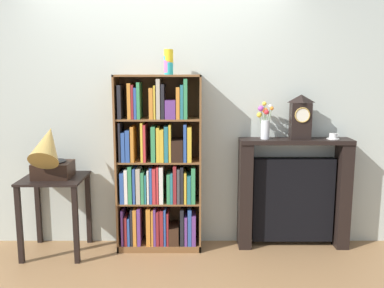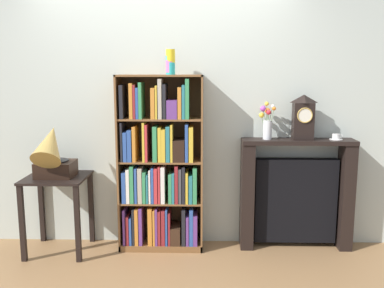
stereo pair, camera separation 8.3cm
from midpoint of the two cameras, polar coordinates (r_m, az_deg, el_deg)
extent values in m
cube|color=#997047|center=(4.18, -4.79, -14.47)|extent=(7.86, 6.40, 0.02)
cube|color=beige|center=(4.15, -2.38, 4.20)|extent=(4.86, 0.08, 2.60)
cube|color=brown|center=(4.10, -10.22, -2.61)|extent=(0.02, 0.30, 1.67)
cube|color=brown|center=(4.03, 0.74, -2.66)|extent=(0.02, 0.30, 1.67)
cube|color=brown|center=(4.19, -4.61, -2.22)|extent=(0.80, 0.01, 1.67)
cube|color=brown|center=(3.95, -4.96, 9.11)|extent=(0.80, 0.30, 0.02)
cube|color=brown|center=(4.29, -4.63, -13.19)|extent=(0.80, 0.30, 0.06)
cube|color=#663884|center=(4.24, -9.44, -10.63)|extent=(0.02, 0.24, 0.35)
cube|color=maroon|center=(4.25, -9.01, -11.04)|extent=(0.03, 0.24, 0.28)
cube|color=#2D519E|center=(4.24, -8.62, -11.16)|extent=(0.02, 0.23, 0.27)
cube|color=black|center=(4.23, -8.25, -10.62)|extent=(0.02, 0.24, 0.35)
cube|color=orange|center=(4.21, -7.86, -10.70)|extent=(0.03, 0.22, 0.35)
cube|color=#663884|center=(4.22, -7.30, -10.56)|extent=(0.03, 0.25, 0.36)
cube|color=orange|center=(4.20, -6.08, -10.65)|extent=(0.04, 0.23, 0.36)
cube|color=orange|center=(4.20, -5.58, -10.78)|extent=(0.02, 0.22, 0.35)
cube|color=#663884|center=(4.20, -5.25, -10.70)|extent=(0.02, 0.23, 0.35)
cube|color=maroon|center=(4.20, -4.88, -10.83)|extent=(0.03, 0.23, 0.34)
cube|color=maroon|center=(4.21, -4.35, -10.76)|extent=(0.03, 0.25, 0.34)
cube|color=#2D519E|center=(4.18, -3.93, -10.80)|extent=(0.02, 0.20, 0.35)
cube|color=maroon|center=(4.19, -3.57, -10.96)|extent=(0.02, 0.22, 0.32)
cube|color=#382316|center=(4.22, -2.75, -11.90)|extent=(0.09, 0.24, 0.17)
cube|color=black|center=(4.17, -1.68, -10.86)|extent=(0.03, 0.20, 0.35)
cube|color=#663884|center=(4.20, -1.15, -11.18)|extent=(0.03, 0.24, 0.28)
cube|color=#2D519E|center=(4.19, -0.66, -10.75)|extent=(0.03, 0.25, 0.35)
cube|color=#663884|center=(4.18, -0.11, -11.17)|extent=(0.04, 0.21, 0.30)
cube|color=brown|center=(4.14, -4.71, -7.62)|extent=(0.76, 0.28, 0.02)
cube|color=#2D519E|center=(4.12, -9.50, -5.58)|extent=(0.04, 0.22, 0.29)
cube|color=white|center=(4.11, -8.98, -5.38)|extent=(0.03, 0.24, 0.32)
cube|color=#388E56|center=(4.10, -8.47, -5.19)|extent=(0.03, 0.23, 0.35)
cube|color=#2D519E|center=(4.10, -7.95, -5.31)|extent=(0.02, 0.24, 0.33)
cube|color=#B2A893|center=(4.08, -7.44, -5.38)|extent=(0.04, 0.21, 0.33)
cube|color=#388E56|center=(4.08, -6.88, -5.61)|extent=(0.03, 0.21, 0.30)
cube|color=teal|center=(4.09, -6.46, -5.74)|extent=(0.02, 0.24, 0.27)
cube|color=white|center=(4.07, -6.15, -5.52)|extent=(0.02, 0.21, 0.31)
cube|color=#2D519E|center=(4.09, -5.76, -5.29)|extent=(0.02, 0.25, 0.34)
cube|color=#C63338|center=(4.08, -5.33, -5.35)|extent=(0.03, 0.24, 0.33)
cube|color=#C63338|center=(4.06, -4.90, -5.28)|extent=(0.02, 0.22, 0.35)
cube|color=white|center=(4.07, -4.41, -5.24)|extent=(0.04, 0.25, 0.35)
cube|color=#388E56|center=(4.07, -3.46, -5.72)|extent=(0.03, 0.24, 0.28)
cube|color=teal|center=(4.07, -3.06, -5.72)|extent=(0.02, 0.23, 0.28)
cube|color=maroon|center=(4.06, -2.62, -5.19)|extent=(0.03, 0.24, 0.36)
cube|color=#424247|center=(4.07, -2.14, -5.36)|extent=(0.03, 0.25, 0.33)
cube|color=black|center=(4.06, -1.68, -5.26)|extent=(0.03, 0.25, 0.35)
cube|color=gold|center=(4.06, -1.24, -5.64)|extent=(0.02, 0.23, 0.29)
cube|color=teal|center=(4.07, -0.75, -5.82)|extent=(0.03, 0.24, 0.27)
cube|color=#388E56|center=(4.05, -0.19, -5.35)|extent=(0.04, 0.23, 0.34)
cube|color=brown|center=(4.04, -4.79, -2.23)|extent=(0.76, 0.28, 0.02)
cube|color=black|center=(4.03, -9.80, 0.38)|extent=(0.02, 0.23, 0.36)
cube|color=#2D519E|center=(4.02, -9.38, -0.27)|extent=(0.03, 0.21, 0.27)
cube|color=#2D519E|center=(4.01, -8.81, -0.14)|extent=(0.04, 0.21, 0.29)
cube|color=orange|center=(4.02, -8.19, 0.12)|extent=(0.03, 0.23, 0.33)
cube|color=gold|center=(4.01, -6.94, 0.39)|extent=(0.02, 0.25, 0.36)
cube|color=#C63338|center=(4.01, -6.58, 0.28)|extent=(0.02, 0.26, 0.34)
cube|color=#388E56|center=(3.98, -5.48, 0.09)|extent=(0.04, 0.21, 0.33)
cube|color=gold|center=(3.97, -4.91, 0.01)|extent=(0.03, 0.20, 0.32)
cube|color=gold|center=(3.99, -4.35, -0.06)|extent=(0.04, 0.24, 0.30)
cube|color=teal|center=(3.99, -3.74, 0.16)|extent=(0.04, 0.26, 0.33)
cube|color=gold|center=(3.97, -3.28, 0.23)|extent=(0.02, 0.22, 0.34)
cube|color=black|center=(3.98, -2.32, -0.78)|extent=(0.11, 0.22, 0.20)
cube|color=#2D519E|center=(3.97, -1.28, 0.27)|extent=(0.03, 0.23, 0.35)
cube|color=gold|center=(3.96, -0.71, 0.07)|extent=(0.04, 0.21, 0.32)
cube|color=brown|center=(3.98, -4.87, 3.38)|extent=(0.76, 0.28, 0.02)
cube|color=black|center=(3.98, -9.87, 5.61)|extent=(0.03, 0.22, 0.31)
cube|color=orange|center=(3.98, -8.58, 5.76)|extent=(0.03, 0.24, 0.32)
cube|color=maroon|center=(3.97, -8.17, 5.66)|extent=(0.02, 0.23, 0.31)
cube|color=#2D519E|center=(3.96, -7.80, 5.48)|extent=(0.02, 0.22, 0.28)
cube|color=#388E56|center=(3.97, -7.37, 5.84)|extent=(0.03, 0.26, 0.33)
cube|color=orange|center=(3.96, -5.74, 5.50)|extent=(0.04, 0.25, 0.28)
cube|color=gold|center=(3.93, -5.32, 5.63)|extent=(0.02, 0.20, 0.30)
cube|color=#B2A893|center=(3.94, -4.81, 6.09)|extent=(0.03, 0.24, 0.36)
cube|color=black|center=(3.95, -4.23, 5.75)|extent=(0.03, 0.25, 0.31)
cube|color=#663884|center=(3.93, -3.24, 4.70)|extent=(0.10, 0.21, 0.17)
cube|color=orange|center=(3.92, -2.23, 5.54)|extent=(0.03, 0.21, 0.29)
cube|color=teal|center=(3.94, -1.71, 5.72)|extent=(0.03, 0.26, 0.31)
cube|color=#388E56|center=(3.94, -1.22, 6.12)|extent=(0.03, 0.26, 0.36)
cylinder|color=#28B2B7|center=(3.92, -3.50, 10.05)|extent=(0.08, 0.08, 0.11)
cylinder|color=pink|center=(3.92, -3.55, 10.34)|extent=(0.08, 0.08, 0.11)
cylinder|color=#28B2B7|center=(3.92, -3.53, 10.62)|extent=(0.08, 0.08, 0.11)
cylinder|color=#28B2B7|center=(3.92, -3.55, 10.91)|extent=(0.08, 0.08, 0.11)
cylinder|color=purple|center=(3.93, -3.53, 11.20)|extent=(0.08, 0.08, 0.11)
cylinder|color=yellow|center=(3.92, -3.50, 11.48)|extent=(0.08, 0.08, 0.11)
cylinder|color=yellow|center=(3.92, -3.53, 11.77)|extent=(0.08, 0.08, 0.11)
cube|color=black|center=(4.16, -18.34, -4.38)|extent=(0.56, 0.53, 0.02)
cube|color=black|center=(4.14, -22.43, -9.98)|extent=(0.04, 0.04, 0.71)
cube|color=black|center=(3.98, -15.65, -10.40)|extent=(0.04, 0.04, 0.71)
cube|color=black|center=(4.55, -20.17, -8.06)|extent=(0.04, 0.04, 0.71)
cube|color=black|center=(4.41, -13.99, -8.34)|extent=(0.04, 0.04, 0.71)
cube|color=black|center=(4.14, -18.40, -3.27)|extent=(0.34, 0.28, 0.14)
cylinder|color=black|center=(4.13, -18.45, -2.22)|extent=(0.24, 0.24, 0.01)
cylinder|color=#B79347|center=(4.08, -18.66, -2.01)|extent=(0.03, 0.03, 0.06)
cone|color=#B79347|center=(3.98, -19.16, -0.01)|extent=(0.27, 0.44, 0.44)
cube|color=black|center=(4.13, 13.44, 0.37)|extent=(1.06, 0.24, 0.04)
cube|color=black|center=(4.17, 6.78, -6.87)|extent=(0.12, 0.22, 1.03)
cube|color=black|center=(4.38, 19.21, -6.55)|extent=(0.12, 0.22, 1.03)
cube|color=black|center=(4.30, 13.02, -7.27)|extent=(0.78, 0.12, 0.82)
cube|color=black|center=(4.11, 14.01, 3.01)|extent=(0.19, 0.12, 0.34)
pyramid|color=black|center=(4.09, 14.13, 5.93)|extent=(0.19, 0.12, 0.08)
cylinder|color=silver|center=(4.04, 14.26, 3.78)|extent=(0.13, 0.01, 0.13)
torus|color=#B79347|center=(4.04, 14.27, 3.77)|extent=(0.14, 0.01, 0.14)
cylinder|color=silver|center=(4.06, 9.45, 1.91)|extent=(0.08, 0.08, 0.18)
cylinder|color=#4C753D|center=(4.05, 9.69, 2.92)|extent=(0.06, 0.03, 0.30)
sphere|color=silver|center=(4.05, 10.13, 5.00)|extent=(0.04, 0.04, 0.04)
cylinder|color=#4C753D|center=(4.05, 9.52, 2.56)|extent=(0.00, 0.04, 0.24)
sphere|color=red|center=(4.02, 9.61, 4.24)|extent=(0.05, 0.05, 0.05)
cylinder|color=#4C753D|center=(4.07, 8.97, 2.37)|extent=(0.05, 0.03, 0.21)
sphere|color=yellow|center=(4.06, 8.68, 3.87)|extent=(0.05, 0.05, 0.05)
cylinder|color=#4C753D|center=(4.03, 9.91, 2.76)|extent=(0.05, 0.02, 0.28)
sphere|color=orange|center=(4.01, 10.32, 4.71)|extent=(0.04, 0.04, 0.04)
cylinder|color=#4C753D|center=(4.03, 9.28, 2.77)|extent=(0.07, 0.01, 0.28)
sphere|color=#B24CB7|center=(4.01, 8.88, 4.72)|extent=(0.05, 0.05, 0.05)
cylinder|color=#4C753D|center=(4.07, 9.54, 2.66)|extent=(0.02, 0.06, 0.25)
sphere|color=orange|center=(4.09, 9.44, 4.45)|extent=(0.05, 0.05, 0.05)
cylinder|color=#4C753D|center=(4.04, 9.35, 3.09)|extent=(0.01, 0.01, 0.32)
sphere|color=yellow|center=(4.03, 9.35, 5.36)|extent=(0.04, 0.04, 0.04)
cylinder|color=white|center=(4.22, 18.07, 0.67)|extent=(0.12, 0.12, 0.01)
cylinder|color=white|center=(4.22, 18.09, 1.03)|extent=(0.07, 0.07, 0.05)
torus|color=white|center=(4.23, 18.69, 1.06)|extent=(0.04, 0.01, 0.04)
camera|label=1|loc=(0.04, -90.60, -0.10)|focal=39.80mm
camera|label=2|loc=(0.04, 89.40, 0.10)|focal=39.80mm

